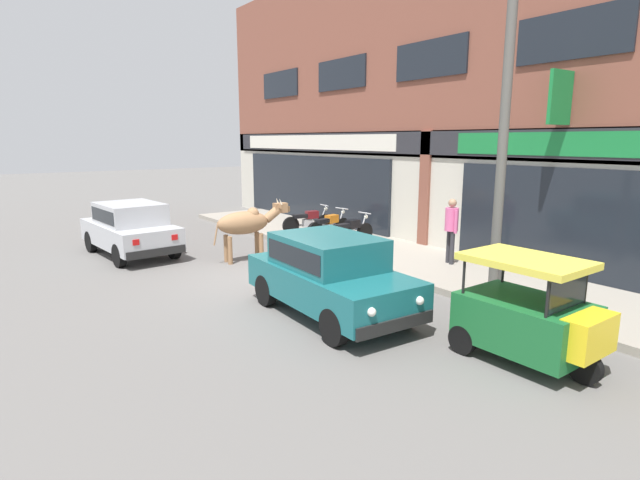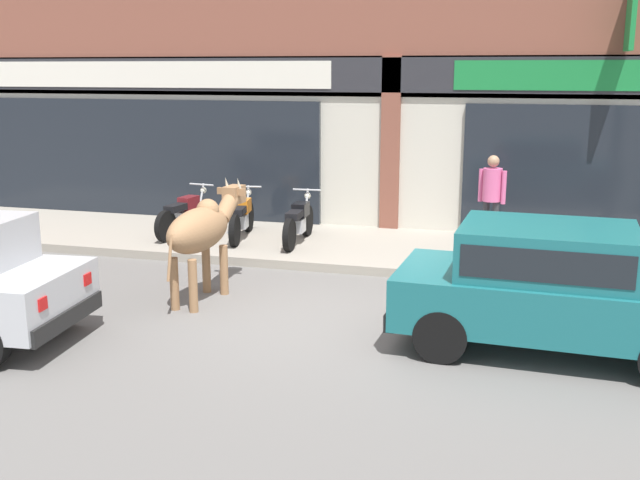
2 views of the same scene
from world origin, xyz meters
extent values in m
plane|color=#605E5B|center=(0.00, 0.00, 0.00)|extent=(90.00, 90.00, 0.00)
cube|color=gray|center=(0.00, 3.70, 0.07)|extent=(19.00, 3.01, 0.15)
cube|color=beige|center=(0.00, 5.48, 1.70)|extent=(23.00, 0.55, 3.40)
cube|color=#28282D|center=(0.00, 5.17, 3.05)|extent=(22.08, 0.08, 0.64)
cube|color=black|center=(-5.75, 5.16, 1.35)|extent=(8.74, 0.10, 2.40)
cube|color=silver|center=(-5.75, 5.14, 3.05)|extent=(9.20, 0.05, 0.52)
cube|color=brown|center=(0.00, 5.19, 1.70)|extent=(0.36, 0.12, 3.40)
cube|color=#197A38|center=(4.01, 4.76, 4.00)|extent=(0.08, 0.80, 1.10)
ellipsoid|color=#936B47|center=(-1.75, 0.28, 1.02)|extent=(0.64, 1.44, 0.60)
sphere|color=#936B47|center=(-1.72, 0.56, 1.25)|extent=(0.32, 0.32, 0.32)
cylinder|color=#936B47|center=(-1.85, 0.73, 0.36)|extent=(0.12, 0.12, 0.72)
cylinder|color=#936B47|center=(-1.57, 0.70, 0.36)|extent=(0.12, 0.12, 0.72)
cylinder|color=#936B47|center=(-1.93, -0.14, 0.36)|extent=(0.12, 0.12, 0.72)
cylinder|color=#936B47|center=(-1.64, -0.16, 0.36)|extent=(0.12, 0.12, 0.72)
cylinder|color=#936B47|center=(-1.67, 1.10, 1.17)|extent=(0.28, 0.49, 0.43)
cube|color=#936B47|center=(-1.65, 1.36, 1.34)|extent=(0.25, 0.38, 0.26)
cube|color=brown|center=(-1.63, 1.54, 1.30)|extent=(0.17, 0.15, 0.14)
cone|color=beige|center=(-1.75, 1.33, 1.52)|extent=(0.07, 0.12, 0.19)
cone|color=beige|center=(-1.55, 1.31, 1.52)|extent=(0.07, 0.12, 0.19)
cube|color=#936B47|center=(-1.82, 1.29, 1.40)|extent=(0.14, 0.05, 0.10)
cube|color=#936B47|center=(-1.50, 1.26, 1.40)|extent=(0.14, 0.05, 0.10)
cylinder|color=#936B47|center=(-1.81, -0.45, 0.80)|extent=(0.05, 0.17, 0.60)
cylinder|color=black|center=(1.79, 0.41, 0.30)|extent=(0.61, 0.21, 0.60)
cylinder|color=black|center=(1.72, -1.03, 0.30)|extent=(0.61, 0.21, 0.60)
cube|color=#196066|center=(2.90, -0.37, 0.60)|extent=(3.57, 1.76, 0.60)
cube|color=#196066|center=(2.80, -0.36, 1.18)|extent=(1.96, 1.53, 0.56)
cube|color=black|center=(2.80, -0.36, 1.18)|extent=(1.81, 1.54, 0.35)
cube|color=black|center=(1.17, -0.29, 0.38)|extent=(0.19, 1.52, 0.20)
cube|color=red|center=(1.17, 0.21, 0.70)|extent=(0.04, 0.16, 0.14)
cube|color=red|center=(1.13, -0.78, 0.70)|extent=(0.04, 0.16, 0.14)
cylinder|color=black|center=(-3.11, -1.12, 0.30)|extent=(0.61, 0.23, 0.60)
cube|color=black|center=(-2.47, -1.79, 0.38)|extent=(0.25, 1.52, 0.20)
cube|color=red|center=(-2.41, -2.28, 0.70)|extent=(0.04, 0.16, 0.14)
cube|color=red|center=(-2.49, -1.29, 0.70)|extent=(0.04, 0.16, 0.14)
cylinder|color=black|center=(-3.45, 4.18, 0.43)|extent=(0.17, 0.57, 0.56)
cylinder|color=black|center=(-3.62, 2.94, 0.43)|extent=(0.17, 0.57, 0.56)
cube|color=#B2B5BA|center=(-3.54, 3.54, 0.47)|extent=(0.24, 0.34, 0.24)
cube|color=maroon|center=(-3.51, 3.69, 0.73)|extent=(0.29, 0.43, 0.24)
cube|color=black|center=(-3.57, 3.30, 0.71)|extent=(0.29, 0.54, 0.12)
cylinder|color=#B2B5BA|center=(-3.46, 4.12, 0.73)|extent=(0.08, 0.27, 0.59)
cylinder|color=#B2B5BA|center=(-3.45, 4.16, 1.01)|extent=(0.52, 0.10, 0.03)
sphere|color=silver|center=(-3.44, 4.21, 0.89)|extent=(0.12, 0.12, 0.12)
cylinder|color=#B2B5BA|center=(-3.69, 3.19, 0.39)|extent=(0.12, 0.48, 0.06)
cylinder|color=black|center=(-2.51, 4.17, 0.43)|extent=(0.19, 0.57, 0.56)
cylinder|color=black|center=(-2.30, 2.94, 0.43)|extent=(0.19, 0.57, 0.56)
cube|color=#B2B5BA|center=(-2.40, 3.54, 0.47)|extent=(0.25, 0.35, 0.24)
cube|color=orange|center=(-2.43, 3.69, 0.73)|extent=(0.30, 0.43, 0.24)
cube|color=black|center=(-2.36, 3.30, 0.71)|extent=(0.31, 0.55, 0.12)
cylinder|color=#B2B5BA|center=(-2.50, 4.11, 0.73)|extent=(0.08, 0.27, 0.59)
cylinder|color=#B2B5BA|center=(-2.51, 4.15, 1.01)|extent=(0.52, 0.12, 0.03)
sphere|color=silver|center=(-2.52, 4.21, 0.89)|extent=(0.12, 0.12, 0.12)
cylinder|color=#B2B5BA|center=(-2.45, 3.16, 0.39)|extent=(0.14, 0.48, 0.06)
cylinder|color=black|center=(-1.33, 4.10, 0.43)|extent=(0.13, 0.56, 0.56)
cylinder|color=black|center=(-1.28, 2.86, 0.43)|extent=(0.13, 0.56, 0.56)
cube|color=#B2B5BA|center=(-1.30, 3.46, 0.47)|extent=(0.21, 0.33, 0.24)
cube|color=black|center=(-1.31, 3.62, 0.73)|extent=(0.26, 0.41, 0.24)
cube|color=black|center=(-1.29, 3.22, 0.71)|extent=(0.24, 0.53, 0.12)
cylinder|color=#B2B5BA|center=(-1.33, 4.04, 0.73)|extent=(0.05, 0.27, 0.59)
cylinder|color=#B2B5BA|center=(-1.33, 4.08, 1.01)|extent=(0.52, 0.06, 0.03)
sphere|color=silver|center=(-1.33, 4.14, 0.89)|extent=(0.12, 0.12, 0.12)
cylinder|color=#B2B5BA|center=(-1.40, 3.10, 0.39)|extent=(0.08, 0.48, 0.06)
cylinder|color=#2D2D33|center=(1.89, 4.05, 0.56)|extent=(0.11, 0.11, 0.82)
cylinder|color=#2D2D33|center=(2.06, 3.98, 0.56)|extent=(0.11, 0.11, 0.82)
cylinder|color=#DB5B93|center=(1.97, 4.01, 1.25)|extent=(0.32, 0.32, 0.56)
cylinder|color=#DB5B93|center=(1.78, 4.09, 1.22)|extent=(0.08, 0.08, 0.56)
cylinder|color=#DB5B93|center=(2.17, 3.93, 1.22)|extent=(0.08, 0.08, 0.56)
sphere|color=tan|center=(1.97, 4.01, 1.65)|extent=(0.20, 0.20, 0.20)
camera|label=1|loc=(9.80, -5.57, 3.14)|focal=28.00mm
camera|label=2|loc=(2.53, -8.87, 3.17)|focal=42.00mm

